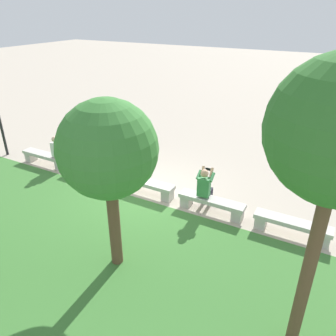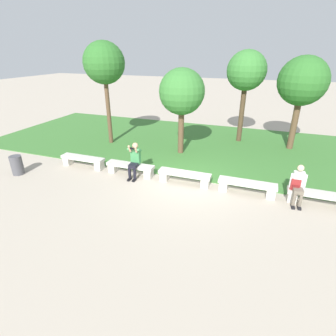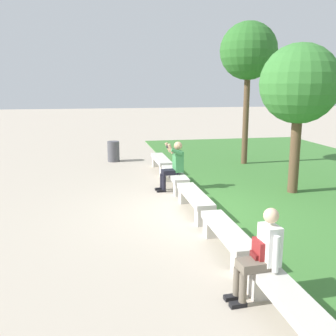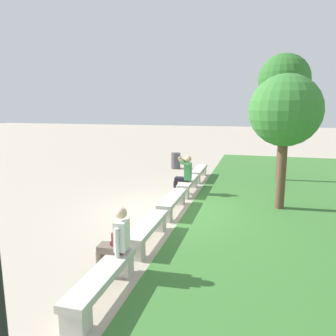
# 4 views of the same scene
# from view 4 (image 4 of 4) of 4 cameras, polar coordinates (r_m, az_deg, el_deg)

# --- Properties ---
(ground_plane) EXTENTS (80.00, 80.00, 0.00)m
(ground_plane) POSITION_cam_4_polar(r_m,az_deg,el_deg) (9.33, 0.76, -7.62)
(ground_plane) COLOR #B2A593
(bench_main) EXTENTS (1.91, 0.40, 0.45)m
(bench_main) POSITION_cam_4_polar(r_m,az_deg,el_deg) (13.41, 5.40, -0.65)
(bench_main) COLOR beige
(bench_main) RESTS_ON ground
(bench_near) EXTENTS (1.91, 0.40, 0.45)m
(bench_near) POSITION_cam_4_polar(r_m,az_deg,el_deg) (11.31, 3.52, -2.78)
(bench_near) COLOR beige
(bench_near) RESTS_ON ground
(bench_mid) EXTENTS (1.91, 0.40, 0.45)m
(bench_mid) POSITION_cam_4_polar(r_m,az_deg,el_deg) (9.24, 0.77, -5.86)
(bench_mid) COLOR beige
(bench_mid) RESTS_ON ground
(bench_far) EXTENTS (1.91, 0.40, 0.45)m
(bench_far) POSITION_cam_4_polar(r_m,az_deg,el_deg) (7.25, -3.59, -10.65)
(bench_far) COLOR beige
(bench_far) RESTS_ON ground
(bench_end) EXTENTS (1.91, 0.40, 0.45)m
(bench_end) POSITION_cam_4_polar(r_m,az_deg,el_deg) (5.42, -11.41, -18.67)
(bench_end) COLOR beige
(bench_end) RESTS_ON ground
(person_photographer) EXTENTS (0.49, 0.74, 1.32)m
(person_photographer) POSITION_cam_4_polar(r_m,az_deg,el_deg) (10.99, 2.89, -0.84)
(person_photographer) COLOR black
(person_photographer) RESTS_ON ground
(person_distant) EXTENTS (0.48, 0.69, 1.26)m
(person_distant) POSITION_cam_4_polar(r_m,az_deg,el_deg) (5.85, -9.05, -12.25)
(person_distant) COLOR black
(person_distant) RESTS_ON ground
(backpack) EXTENTS (0.28, 0.24, 0.43)m
(backpack) POSITION_cam_4_polar(r_m,az_deg,el_deg) (5.91, -8.44, -12.47)
(backpack) COLOR maroon
(backpack) RESTS_ON bench_end
(tree_left_background) EXTENTS (1.94, 1.94, 4.89)m
(tree_left_background) POSITION_cam_4_polar(r_m,az_deg,el_deg) (13.58, 19.56, 14.12)
(tree_left_background) COLOR brown
(tree_left_background) RESTS_ON ground
(tree_right_background) EXTENTS (1.99, 1.99, 3.82)m
(tree_right_background) POSITION_cam_4_polar(r_m,az_deg,el_deg) (9.68, 19.76, 9.25)
(tree_right_background) COLOR brown
(tree_right_background) RESTS_ON ground
(trash_bin) EXTENTS (0.44, 0.44, 0.75)m
(trash_bin) POSITION_cam_4_polar(r_m,az_deg,el_deg) (15.59, 1.36, 1.29)
(trash_bin) COLOR #4C4C51
(trash_bin) RESTS_ON ground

